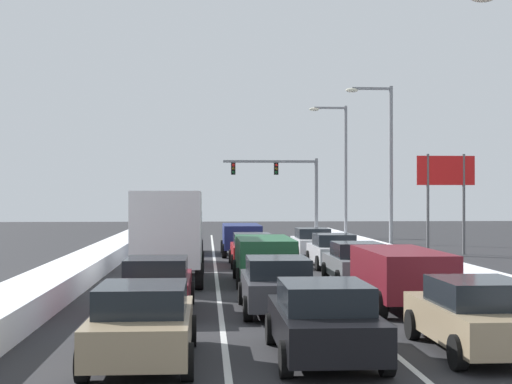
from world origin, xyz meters
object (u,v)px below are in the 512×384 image
object	(u,v)px
sedan_white_right_lane_fifth	(312,242)
suv_green_center_lane_third	(264,256)
suv_maroon_right_lane_second	(401,273)
sedan_black_center_lane_nearest	(323,320)
street_lamp_right_mid	(385,155)
sedan_red_center_lane_fourth	(252,249)
suv_navy_center_lane_fifth	(241,237)
sedan_tan_left_lane_nearest	(143,323)
sedan_gray_right_lane_third	(357,263)
sedan_white_left_lane_fifth	(185,240)
sedan_maroon_left_lane_second	(157,285)
box_truck_left_lane_third	(170,231)
roadside_sign_right	(446,181)
sedan_tan_right_lane_nearest	(477,315)
street_lamp_right_far	(341,162)
sedan_silver_right_lane_fourth	(333,251)
traffic_light_gantry	(287,180)
sedan_charcoal_center_lane_second	(277,284)
suv_silver_left_lane_fourth	(174,243)

from	to	relation	value
sedan_white_right_lane_fifth	suv_green_center_lane_third	distance (m)	12.83
suv_maroon_right_lane_second	sedan_black_center_lane_nearest	bearing A→B (deg)	-116.12
street_lamp_right_mid	suv_maroon_right_lane_second	bearing A→B (deg)	-102.01
sedan_red_center_lane_fourth	suv_navy_center_lane_fifth	distance (m)	6.34
suv_navy_center_lane_fifth	sedan_tan_left_lane_nearest	distance (m)	26.75
sedan_gray_right_lane_third	sedan_white_left_lane_fifth	world-z (taller)	same
sedan_red_center_lane_fourth	sedan_white_left_lane_fifth	distance (m)	8.90
sedan_maroon_left_lane_second	suv_maroon_right_lane_second	bearing A→B (deg)	1.72
box_truck_left_lane_third	roadside_sign_right	world-z (taller)	roadside_sign_right
sedan_gray_right_lane_third	box_truck_left_lane_third	world-z (taller)	box_truck_left_lane_third
sedan_tan_right_lane_nearest	sedan_black_center_lane_nearest	bearing A→B (deg)	-173.26
sedan_white_right_lane_fifth	sedan_black_center_lane_nearest	xyz separation A→B (m)	(-3.28, -25.48, 0.00)
street_lamp_right_far	suv_navy_center_lane_fifth	bearing A→B (deg)	-122.81
sedan_silver_right_lane_fourth	street_lamp_right_far	size ratio (longest dim) A/B	0.48
roadside_sign_right	street_lamp_right_far	bearing A→B (deg)	108.09
sedan_tan_right_lane_nearest	street_lamp_right_mid	xyz separation A→B (m)	(4.44, 27.00, 4.73)
sedan_silver_right_lane_fourth	street_lamp_right_far	bearing A→B (deg)	79.02
sedan_red_center_lane_fourth	sedan_silver_right_lane_fourth	bearing A→B (deg)	-14.69
suv_maroon_right_lane_second	sedan_silver_right_lane_fourth	bearing A→B (deg)	89.16
traffic_light_gantry	sedan_red_center_lane_fourth	bearing A→B (deg)	-99.47
sedan_red_center_lane_fourth	street_lamp_right_far	size ratio (longest dim) A/B	0.48
sedan_white_right_lane_fifth	sedan_red_center_lane_fourth	size ratio (longest dim) A/B	1.00
sedan_white_left_lane_fifth	roadside_sign_right	size ratio (longest dim) A/B	0.82
sedan_charcoal_center_lane_second	suv_green_center_lane_third	distance (m)	7.00
sedan_black_center_lane_nearest	sedan_tan_left_lane_nearest	distance (m)	3.49
sedan_black_center_lane_nearest	suv_green_center_lane_third	bearing A→B (deg)	90.81
sedan_tan_right_lane_nearest	sedan_silver_right_lane_fourth	xyz separation A→B (m)	(0.18, 18.82, 0.00)
box_truck_left_lane_third	roadside_sign_right	distance (m)	19.28
sedan_tan_right_lane_nearest	box_truck_left_lane_third	xyz separation A→B (m)	(-6.83, 13.47, 1.14)
sedan_silver_right_lane_fourth	sedan_tan_left_lane_nearest	xyz separation A→B (m)	(-6.85, -19.30, 0.00)
traffic_light_gantry	street_lamp_right_far	xyz separation A→B (m)	(2.93, -7.94, 1.07)
suv_silver_left_lane_fourth	roadside_sign_right	distance (m)	15.71
sedan_red_center_lane_fourth	traffic_light_gantry	xyz separation A→B (m)	(4.30, 25.79, 3.73)
sedan_maroon_left_lane_second	sedan_white_right_lane_fifth	bearing A→B (deg)	70.20
sedan_maroon_left_lane_second	street_lamp_right_far	size ratio (longest dim) A/B	0.48
sedan_black_center_lane_nearest	roadside_sign_right	size ratio (longest dim) A/B	0.82
sedan_white_right_lane_fifth	sedan_tan_right_lane_nearest	bearing A→B (deg)	-90.21
sedan_tan_right_lane_nearest	suv_silver_left_lane_fourth	xyz separation A→B (m)	(-6.97, 20.99, 0.25)
suv_green_center_lane_third	suv_navy_center_lane_fifth	bearing A→B (deg)	91.00
sedan_white_right_lane_fifth	roadside_sign_right	xyz separation A→B (m)	(7.49, 0.99, 3.25)
sedan_gray_right_lane_third	suv_silver_left_lane_fourth	xyz separation A→B (m)	(-6.94, 8.56, 0.25)
sedan_white_left_lane_fifth	roadside_sign_right	distance (m)	14.76
sedan_black_center_lane_nearest	street_lamp_right_far	size ratio (longest dim) A/B	0.48
sedan_tan_left_lane_nearest	sedan_maroon_left_lane_second	size ratio (longest dim) A/B	1.00
sedan_gray_right_lane_third	roadside_sign_right	distance (m)	15.98
sedan_white_left_lane_fifth	sedan_white_right_lane_fifth	bearing A→B (deg)	-23.45
sedan_gray_right_lane_third	sedan_white_left_lane_fifth	distance (m)	16.97
sedan_silver_right_lane_fourth	suv_green_center_lane_third	world-z (taller)	suv_green_center_lane_third
sedan_charcoal_center_lane_second	suv_green_center_lane_third	xyz separation A→B (m)	(0.16, 7.00, 0.25)
sedan_tan_left_lane_nearest	suv_silver_left_lane_fourth	distance (m)	21.48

